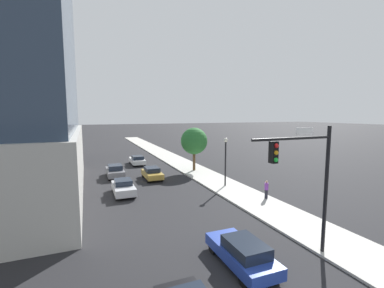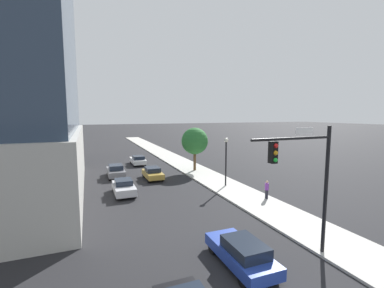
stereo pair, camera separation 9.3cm
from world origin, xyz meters
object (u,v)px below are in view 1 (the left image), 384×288
object	(u,v)px
street_lamp	(226,154)
car_white	(137,160)
car_silver	(123,187)
street_tree	(194,141)
pedestrian_purple_shirt	(266,189)
car_gray	(115,171)
car_blue	(242,252)
traffic_light_pole	(306,170)
car_gold	(152,173)
construction_building	(15,81)

from	to	relation	value
street_lamp	car_white	size ratio (longest dim) A/B	1.16
car_silver	street_tree	bearing A→B (deg)	34.04
street_lamp	pedestrian_purple_shirt	size ratio (longest dim) A/B	3.11
car_silver	pedestrian_purple_shirt	bearing A→B (deg)	-29.21
car_silver	car_gray	size ratio (longest dim) A/B	0.95
street_tree	car_blue	bearing A→B (deg)	-106.32
car_white	pedestrian_purple_shirt	distance (m)	22.44
car_gray	street_lamp	bearing A→B (deg)	-40.77
street_lamp	car_silver	size ratio (longest dim) A/B	1.20
street_lamp	car_white	xyz separation A→B (m)	(-6.40, 15.93, -2.83)
street_tree	car_gray	world-z (taller)	street_tree
pedestrian_purple_shirt	car_white	bearing A→B (deg)	110.13
street_lamp	pedestrian_purple_shirt	xyz separation A→B (m)	(1.33, -5.14, -2.56)
traffic_light_pole	car_white	size ratio (longest dim) A/B	1.59
street_lamp	car_gold	xyz separation A→B (m)	(-6.40, 6.24, -2.81)
construction_building	car_blue	distance (m)	58.47
car_silver	pedestrian_purple_shirt	xyz separation A→B (m)	(11.71, -6.55, 0.26)
car_gold	car_gray	size ratio (longest dim) A/B	0.92
construction_building	car_silver	world-z (taller)	construction_building
traffic_light_pole	car_gray	xyz separation A→B (m)	(-7.30, 22.76, -4.10)
construction_building	pedestrian_purple_shirt	distance (m)	54.73
car_silver	car_blue	distance (m)	15.08
street_tree	car_gray	bearing A→B (deg)	176.64
traffic_light_pole	car_gold	size ratio (longest dim) A/B	1.70
car_silver	construction_building	bearing A→B (deg)	112.62
street_tree	car_gold	size ratio (longest dim) A/B	1.41
street_lamp	car_silver	distance (m)	10.85
car_gray	pedestrian_purple_shirt	world-z (taller)	pedestrian_purple_shirt
street_tree	car_white	xyz separation A→B (m)	(-6.29, 7.58, -3.40)
pedestrian_purple_shirt	street_tree	bearing A→B (deg)	96.06
car_gold	car_silver	xyz separation A→B (m)	(-3.99, -4.83, -0.01)
street_tree	car_silver	xyz separation A→B (m)	(-10.28, -6.94, -3.39)
traffic_light_pole	street_lamp	xyz separation A→B (m)	(3.09, 13.81, -1.33)
traffic_light_pole	street_lamp	size ratio (longest dim) A/B	1.37
street_lamp	traffic_light_pole	bearing A→B (deg)	-102.61
street_lamp	pedestrian_purple_shirt	bearing A→B (deg)	-75.52
car_white	car_gray	bearing A→B (deg)	-119.75
car_white	car_gray	size ratio (longest dim) A/B	0.98
construction_building	car_gray	xyz separation A→B (m)	(16.10, -31.10, -13.61)
car_gold	street_tree	bearing A→B (deg)	18.55
street_tree	car_silver	bearing A→B (deg)	-145.96
traffic_light_pole	car_gold	bearing A→B (deg)	99.38
car_gold	pedestrian_purple_shirt	world-z (taller)	pedestrian_purple_shirt
street_lamp	street_tree	bearing A→B (deg)	90.72
car_gold	car_silver	world-z (taller)	car_silver
pedestrian_purple_shirt	car_gray	bearing A→B (deg)	129.72
car_blue	traffic_light_pole	bearing A→B (deg)	-11.40
car_gold	car_gray	world-z (taller)	car_gray
street_tree	pedestrian_purple_shirt	xyz separation A→B (m)	(1.43, -13.49, -3.13)
car_gray	car_blue	bearing A→B (deg)	-79.77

